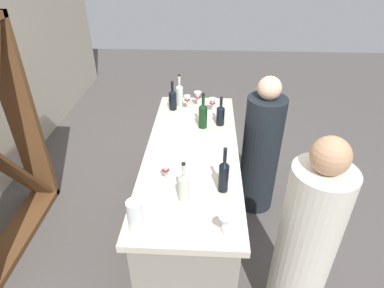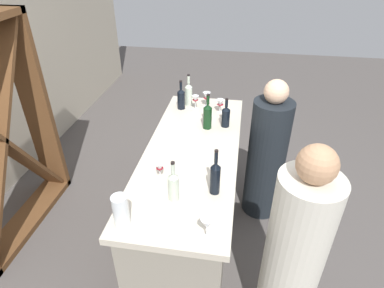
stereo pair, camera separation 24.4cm
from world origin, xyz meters
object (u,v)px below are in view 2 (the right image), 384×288
(wine_bottle_rightmost_near_black, at_px, (181,98))
(wine_glass_near_center, at_px, (220,104))
(wine_bottle_leftmost_clear_pale, at_px, (174,185))
(wine_glass_near_right, at_px, (207,97))
(person_left_guest, at_px, (266,157))
(water_pitcher, at_px, (121,211))
(wine_glass_far_center, at_px, (160,168))
(wine_bottle_second_right_near_black, at_px, (226,116))
(person_center_guest, at_px, (293,259))
(wine_bottle_second_left_near_black, at_px, (215,177))
(wine_glass_near_left, at_px, (207,224))
(wine_glass_far_left, at_px, (195,100))
(wine_bottle_center_dark_green, at_px, (207,115))
(wine_bottle_far_right_clear_pale, at_px, (189,94))

(wine_bottle_rightmost_near_black, relative_size, wine_glass_near_center, 2.15)
(wine_bottle_leftmost_clear_pale, bearing_deg, wine_glass_near_right, -1.50)
(person_left_guest, bearing_deg, water_pitcher, 74.92)
(person_left_guest, bearing_deg, wine_glass_far_center, 66.80)
(wine_bottle_second_right_near_black, xyz_separation_m, wine_glass_near_right, (0.38, 0.22, -0.00))
(wine_glass_near_right, distance_m, person_left_guest, 0.84)
(wine_glass_near_center, height_order, person_center_guest, person_center_guest)
(wine_bottle_second_right_near_black, relative_size, wine_bottle_rightmost_near_black, 0.92)
(wine_glass_near_right, relative_size, person_left_guest, 0.11)
(wine_bottle_second_left_near_black, distance_m, wine_glass_near_left, 0.41)
(wine_glass_far_left, relative_size, wine_glass_far_center, 1.14)
(wine_bottle_leftmost_clear_pale, relative_size, wine_glass_near_center, 2.14)
(wine_bottle_center_dark_green, relative_size, wine_glass_near_right, 2.17)
(wine_bottle_second_right_near_black, height_order, wine_glass_near_center, wine_bottle_second_right_near_black)
(wine_bottle_far_right_clear_pale, height_order, wine_glass_far_left, wine_bottle_far_right_clear_pale)
(wine_glass_far_left, distance_m, person_left_guest, 0.88)
(wine_bottle_second_right_near_black, bearing_deg, wine_bottle_rightmost_near_black, 58.06)
(wine_bottle_far_right_clear_pale, bearing_deg, person_center_guest, -149.35)
(wine_glass_far_left, distance_m, person_center_guest, 1.74)
(wine_bottle_far_right_clear_pale, distance_m, wine_glass_far_left, 0.13)
(person_left_guest, bearing_deg, wine_bottle_second_left_near_black, 86.53)
(wine_glass_near_left, height_order, person_left_guest, person_left_guest)
(wine_glass_near_right, xyz_separation_m, wine_glass_far_left, (-0.09, 0.10, 0.01))
(wine_glass_far_left, bearing_deg, wine_glass_near_center, -95.11)
(wine_glass_far_left, height_order, water_pitcher, water_pitcher)
(wine_glass_near_left, height_order, water_pitcher, water_pitcher)
(wine_bottle_far_right_clear_pale, bearing_deg, water_pitcher, 176.18)
(wine_bottle_second_right_near_black, distance_m, water_pitcher, 1.39)
(wine_bottle_second_left_near_black, bearing_deg, wine_bottle_far_right_clear_pale, 17.24)
(wine_bottle_second_left_near_black, xyz_separation_m, wine_glass_near_right, (1.30, 0.22, -0.03))
(person_left_guest, bearing_deg, wine_glass_near_right, -9.79)
(wine_glass_near_left, relative_size, person_center_guest, 0.10)
(wine_glass_far_center, bearing_deg, water_pitcher, 165.33)
(wine_bottle_second_left_near_black, bearing_deg, wine_glass_far_left, 14.82)
(wine_glass_near_center, distance_m, person_left_guest, 0.67)
(water_pitcher, bearing_deg, wine_glass_near_center, -15.94)
(wine_bottle_far_right_clear_pale, height_order, wine_glass_near_left, wine_bottle_far_right_clear_pale)
(wine_glass_near_right, height_order, water_pitcher, water_pitcher)
(wine_glass_near_left, bearing_deg, wine_bottle_second_left_near_black, -0.30)
(wine_glass_near_right, height_order, wine_glass_far_center, wine_glass_near_right)
(wine_glass_near_right, bearing_deg, wine_bottle_leftmost_clear_pale, 178.50)
(wine_bottle_far_right_clear_pale, xyz_separation_m, wine_glass_near_right, (-0.00, -0.18, -0.02))
(wine_bottle_second_right_near_black, distance_m, person_left_guest, 0.58)
(wine_glass_near_left, xyz_separation_m, wine_glass_far_center, (0.49, 0.39, -0.02))
(wine_bottle_second_left_near_black, distance_m, wine_glass_near_center, 1.19)
(water_pitcher, bearing_deg, wine_glass_far_left, -7.11)
(wine_glass_near_center, relative_size, person_center_guest, 0.09)
(wine_bottle_second_right_near_black, xyz_separation_m, wine_bottle_rightmost_near_black, (0.29, 0.46, 0.01))
(wine_bottle_second_right_near_black, height_order, person_center_guest, person_center_guest)
(person_left_guest, bearing_deg, wine_bottle_second_right_near_black, 22.40)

